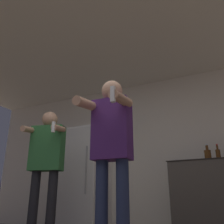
% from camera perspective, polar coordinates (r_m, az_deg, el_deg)
% --- Properties ---
extents(wall_back, '(7.00, 0.06, 2.55)m').
position_cam_1_polar(wall_back, '(4.43, 9.32, -8.62)').
color(wall_back, silver).
rests_on(wall_back, ground_plane).
extents(ceiling_slab, '(7.00, 3.37, 0.05)m').
position_cam_1_polar(ceiling_slab, '(3.67, 1.48, 15.89)').
color(ceiling_slab, silver).
rests_on(ceiling_slab, wall_back).
extents(refrigerator, '(0.72, 0.68, 1.67)m').
position_cam_1_polar(refrigerator, '(4.50, -6.25, -14.56)').
color(refrigerator, white).
rests_on(refrigerator, ground_plane).
extents(counter, '(1.29, 0.61, 0.98)m').
position_cam_1_polar(counter, '(3.87, 23.55, -17.43)').
color(counter, '#47423D').
rests_on(counter, ground_plane).
extents(bottle_tall_gin, '(0.06, 0.06, 0.23)m').
position_cam_1_polar(bottle_tall_gin, '(3.85, 23.09, -8.79)').
color(bottle_tall_gin, '#563314').
rests_on(bottle_tall_gin, counter).
extents(bottle_dark_rum, '(0.09, 0.09, 0.25)m').
position_cam_1_polar(bottle_dark_rum, '(3.86, 21.04, -9.00)').
color(bottle_dark_rum, '#563314').
rests_on(bottle_dark_rum, counter).
extents(person_woman_foreground, '(0.46, 0.54, 1.62)m').
position_cam_1_polar(person_woman_foreground, '(2.39, -0.15, -6.57)').
color(person_woman_foreground, navy).
rests_on(person_woman_foreground, ground_plane).
extents(person_man_side, '(0.58, 0.56, 1.67)m').
position_cam_1_polar(person_man_side, '(3.58, -14.79, -10.03)').
color(person_man_side, black).
rests_on(person_man_side, ground_plane).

